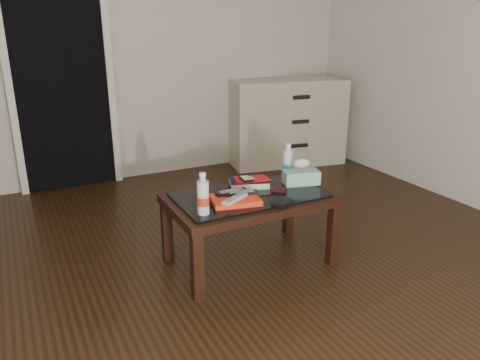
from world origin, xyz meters
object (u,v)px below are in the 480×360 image
object	(u,v)px
water_bottle_right	(288,161)
dresser	(287,122)
textbook	(249,182)
tissue_box	(301,177)
coffee_table	(249,204)
water_bottle_left	(203,194)

from	to	relation	value
water_bottle_right	dresser	bearing A→B (deg)	57.93
dresser	textbook	size ratio (longest dim) A/B	5.08
water_bottle_right	tissue_box	bearing A→B (deg)	-86.43
coffee_table	dresser	world-z (taller)	dresser
dresser	textbook	xyz separation A→B (m)	(-1.33, -1.65, 0.03)
tissue_box	dresser	bearing A→B (deg)	75.34
tissue_box	textbook	bearing A→B (deg)	172.92
textbook	water_bottle_right	bearing A→B (deg)	23.71
dresser	textbook	bearing A→B (deg)	-118.78
water_bottle_left	water_bottle_right	bearing A→B (deg)	23.46
textbook	water_bottle_left	world-z (taller)	water_bottle_left
coffee_table	dresser	xyz separation A→B (m)	(1.40, 1.80, 0.05)
coffee_table	water_bottle_left	distance (m)	0.44
coffee_table	water_bottle_left	world-z (taller)	water_bottle_left
coffee_table	tissue_box	bearing A→B (deg)	3.50
coffee_table	tissue_box	world-z (taller)	tissue_box
water_bottle_left	water_bottle_right	world-z (taller)	same
textbook	water_bottle_left	distance (m)	0.55
coffee_table	water_bottle_left	size ratio (longest dim) A/B	4.20
dresser	water_bottle_left	bearing A→B (deg)	-122.18
coffee_table	textbook	world-z (taller)	textbook
coffee_table	textbook	size ratio (longest dim) A/B	4.00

